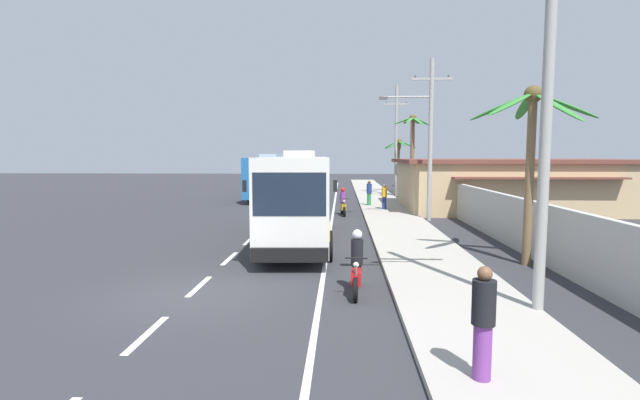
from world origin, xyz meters
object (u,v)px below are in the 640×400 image
at_px(coach_bus_far_lane, 275,175).
at_px(palm_nearest, 531,134).
at_px(utility_pole_far, 396,139).
at_px(roadside_building, 509,184).
at_px(pedestrian_midwalk, 384,196).
at_px(pedestrian_far_walk, 483,320).
at_px(palm_second, 399,152).
at_px(pedestrian_near_kerb, 369,192).
at_px(motorcycle_trailing, 357,268).
at_px(utility_pole_nearest, 545,76).
at_px(palm_third, 412,142).
at_px(utility_pole_mid, 428,135).
at_px(coach_bus_foreground, 299,193).
at_px(motorcycle_beside_bus, 343,204).

bearing_deg(coach_bus_far_lane, palm_nearest, -63.59).
distance_m(utility_pole_far, roadside_building, 12.02).
bearing_deg(utility_pole_far, pedestrian_midwalk, -100.14).
relative_size(pedestrian_far_walk, roadside_building, 0.12).
distance_m(pedestrian_far_walk, utility_pole_far, 34.15).
distance_m(pedestrian_midwalk, utility_pole_far, 11.72).
bearing_deg(coach_bus_far_lane, palm_second, 28.74).
bearing_deg(utility_pole_far, pedestrian_near_kerb, -107.91).
relative_size(motorcycle_trailing, palm_nearest, 0.34).
distance_m(pedestrian_near_kerb, pedestrian_midwalk, 2.37).
xyz_separation_m(pedestrian_near_kerb, utility_pole_nearest, (2.44, -21.80, 4.25)).
xyz_separation_m(coach_bus_far_lane, pedestrian_far_walk, (7.73, -31.66, -0.86)).
bearing_deg(pedestrian_midwalk, palm_third, -68.01).
bearing_deg(palm_second, motorcycle_trailing, -98.66).
bearing_deg(roadside_building, utility_pole_nearest, -107.84).
bearing_deg(utility_pole_mid, palm_second, 87.86).
distance_m(motorcycle_trailing, utility_pole_far, 29.57).
bearing_deg(coach_bus_foreground, palm_third, 67.84).
bearing_deg(roadside_building, utility_pole_far, 123.26).
bearing_deg(pedestrian_midwalk, motorcycle_trailing, 124.69).
bearing_deg(pedestrian_far_walk, pedestrian_midwalk, 90.02).
bearing_deg(pedestrian_midwalk, coach_bus_foreground, 108.37).
bearing_deg(motorcycle_trailing, pedestrian_midwalk, 82.61).
bearing_deg(motorcycle_trailing, palm_second, 81.34).
height_order(coach_bus_foreground, utility_pole_nearest, utility_pole_nearest).
bearing_deg(pedestrian_far_walk, motorcycle_beside_bus, 97.21).
relative_size(motorcycle_beside_bus, pedestrian_midwalk, 1.23).
xyz_separation_m(pedestrian_near_kerb, pedestrian_far_walk, (0.26, -25.21, 0.03)).
height_order(motorcycle_beside_bus, roadside_building, roadside_building).
xyz_separation_m(pedestrian_midwalk, utility_pole_nearest, (1.59, -19.59, 4.32)).
relative_size(utility_pole_mid, palm_second, 1.68).
bearing_deg(utility_pole_mid, pedestrian_near_kerb, 112.88).
distance_m(motorcycle_beside_bus, pedestrian_far_walk, 20.89).
height_order(motorcycle_trailing, palm_third, palm_third).
relative_size(coach_bus_far_lane, utility_pole_mid, 1.38).
distance_m(utility_pole_far, palm_third, 3.00).
bearing_deg(roadside_building, coach_bus_far_lane, 155.70).
bearing_deg(utility_pole_mid, motorcycle_trailing, -107.33).
relative_size(pedestrian_far_walk, utility_pole_mid, 0.20).
relative_size(motorcycle_beside_bus, pedestrian_near_kerb, 1.14).
xyz_separation_m(coach_bus_foreground, pedestrian_far_walk, (3.99, -12.59, -0.90)).
relative_size(utility_pole_nearest, utility_pole_far, 1.03).
bearing_deg(utility_pole_far, utility_pole_mid, -90.01).
distance_m(utility_pole_nearest, utility_pole_mid, 15.23).
relative_size(motorcycle_trailing, roadside_building, 0.14).
bearing_deg(coach_bus_foreground, pedestrian_far_walk, -72.44).
distance_m(pedestrian_far_walk, utility_pole_nearest, 5.84).
distance_m(utility_pole_mid, roadside_building, 8.95).
bearing_deg(pedestrian_far_walk, utility_pole_far, 87.21).
distance_m(coach_bus_far_lane, pedestrian_midwalk, 12.05).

